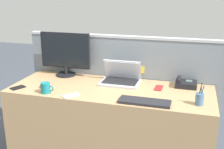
{
  "coord_description": "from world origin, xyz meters",
  "views": [
    {
      "loc": [
        0.7,
        -2.38,
        1.66
      ],
      "look_at": [
        0.0,
        0.05,
        0.87
      ],
      "focal_mm": 45.87,
      "sensor_mm": 36.0,
      "label": 1
    }
  ],
  "objects_px": {
    "pen_cup": "(200,99)",
    "cell_phone_black_slab": "(18,88)",
    "computer_mouse_right_hand": "(44,85)",
    "desktop_monitor": "(65,53)",
    "cell_phone_white_slab": "(71,95)",
    "coffee_mug": "(46,88)",
    "keyboard_main": "(145,102)",
    "laptop": "(121,78)",
    "cell_phone_red_case": "(159,88)",
    "desk_phone": "(185,84)"
  },
  "relations": [
    {
      "from": "desktop_monitor",
      "to": "cell_phone_black_slab",
      "type": "height_order",
      "value": "desktop_monitor"
    },
    {
      "from": "keyboard_main",
      "to": "cell_phone_red_case",
      "type": "bearing_deg",
      "value": 79.84
    },
    {
      "from": "desktop_monitor",
      "to": "keyboard_main",
      "type": "xyz_separation_m",
      "value": [
        0.93,
        -0.52,
        -0.23
      ]
    },
    {
      "from": "laptop",
      "to": "cell_phone_black_slab",
      "type": "bearing_deg",
      "value": -154.57
    },
    {
      "from": "keyboard_main",
      "to": "pen_cup",
      "type": "relative_size",
      "value": 2.25
    },
    {
      "from": "laptop",
      "to": "computer_mouse_right_hand",
      "type": "distance_m",
      "value": 0.74
    },
    {
      "from": "desk_phone",
      "to": "cell_phone_red_case",
      "type": "height_order",
      "value": "desk_phone"
    },
    {
      "from": "desktop_monitor",
      "to": "computer_mouse_right_hand",
      "type": "height_order",
      "value": "desktop_monitor"
    },
    {
      "from": "desk_phone",
      "to": "keyboard_main",
      "type": "height_order",
      "value": "desk_phone"
    },
    {
      "from": "cell_phone_black_slab",
      "to": "coffee_mug",
      "type": "height_order",
      "value": "coffee_mug"
    },
    {
      "from": "coffee_mug",
      "to": "laptop",
      "type": "bearing_deg",
      "value": 39.04
    },
    {
      "from": "desktop_monitor",
      "to": "pen_cup",
      "type": "xyz_separation_m",
      "value": [
        1.35,
        -0.43,
        -0.19
      ]
    },
    {
      "from": "cell_phone_black_slab",
      "to": "coffee_mug",
      "type": "bearing_deg",
      "value": 21.03
    },
    {
      "from": "cell_phone_white_slab",
      "to": "coffee_mug",
      "type": "xyz_separation_m",
      "value": [
        -0.24,
        0.01,
        0.04
      ]
    },
    {
      "from": "laptop",
      "to": "pen_cup",
      "type": "bearing_deg",
      "value": -25.85
    },
    {
      "from": "desk_phone",
      "to": "cell_phone_red_case",
      "type": "distance_m",
      "value": 0.26
    },
    {
      "from": "computer_mouse_right_hand",
      "to": "desktop_monitor",
      "type": "bearing_deg",
      "value": 70.85
    },
    {
      "from": "keyboard_main",
      "to": "computer_mouse_right_hand",
      "type": "bearing_deg",
      "value": 173.26
    },
    {
      "from": "cell_phone_red_case",
      "to": "cell_phone_white_slab",
      "type": "xyz_separation_m",
      "value": [
        -0.7,
        -0.4,
        0.0
      ]
    },
    {
      "from": "cell_phone_red_case",
      "to": "coffee_mug",
      "type": "height_order",
      "value": "coffee_mug"
    },
    {
      "from": "computer_mouse_right_hand",
      "to": "cell_phone_red_case",
      "type": "bearing_deg",
      "value": 1.3
    },
    {
      "from": "cell_phone_white_slab",
      "to": "coffee_mug",
      "type": "relative_size",
      "value": 1.22
    },
    {
      "from": "coffee_mug",
      "to": "cell_phone_black_slab",
      "type": "bearing_deg",
      "value": 172.63
    },
    {
      "from": "desk_phone",
      "to": "keyboard_main",
      "type": "bearing_deg",
      "value": -121.15
    },
    {
      "from": "keyboard_main",
      "to": "coffee_mug",
      "type": "relative_size",
      "value": 3.47
    },
    {
      "from": "cell_phone_white_slab",
      "to": "computer_mouse_right_hand",
      "type": "bearing_deg",
      "value": -163.1
    },
    {
      "from": "pen_cup",
      "to": "cell_phone_black_slab",
      "type": "xyz_separation_m",
      "value": [
        -1.62,
        -0.06,
        -0.05
      ]
    },
    {
      "from": "computer_mouse_right_hand",
      "to": "cell_phone_red_case",
      "type": "xyz_separation_m",
      "value": [
        1.04,
        0.26,
        -0.01
      ]
    },
    {
      "from": "coffee_mug",
      "to": "computer_mouse_right_hand",
      "type": "bearing_deg",
      "value": 126.33
    },
    {
      "from": "laptop",
      "to": "pen_cup",
      "type": "height_order",
      "value": "laptop"
    },
    {
      "from": "cell_phone_red_case",
      "to": "coffee_mug",
      "type": "bearing_deg",
      "value": -155.01
    },
    {
      "from": "desktop_monitor",
      "to": "computer_mouse_right_hand",
      "type": "relative_size",
      "value": 5.36
    },
    {
      "from": "desk_phone",
      "to": "keyboard_main",
      "type": "xyz_separation_m",
      "value": [
        -0.3,
        -0.5,
        -0.02
      ]
    },
    {
      "from": "cell_phone_white_slab",
      "to": "coffee_mug",
      "type": "bearing_deg",
      "value": -142.23
    },
    {
      "from": "pen_cup",
      "to": "cell_phone_white_slab",
      "type": "height_order",
      "value": "pen_cup"
    },
    {
      "from": "cell_phone_black_slab",
      "to": "desk_phone",
      "type": "bearing_deg",
      "value": 45.98
    },
    {
      "from": "pen_cup",
      "to": "cell_phone_red_case",
      "type": "relative_size",
      "value": 1.31
    },
    {
      "from": "cell_phone_black_slab",
      "to": "coffee_mug",
      "type": "xyz_separation_m",
      "value": [
        0.31,
        -0.04,
        0.04
      ]
    },
    {
      "from": "cell_phone_white_slab",
      "to": "cell_phone_black_slab",
      "type": "relative_size",
      "value": 1.14
    },
    {
      "from": "desktop_monitor",
      "to": "laptop",
      "type": "relative_size",
      "value": 1.45
    },
    {
      "from": "laptop",
      "to": "cell_phone_black_slab",
      "type": "relative_size",
      "value": 2.86
    },
    {
      "from": "desk_phone",
      "to": "cell_phone_white_slab",
      "type": "relative_size",
      "value": 1.33
    },
    {
      "from": "desk_phone",
      "to": "computer_mouse_right_hand",
      "type": "relative_size",
      "value": 1.95
    },
    {
      "from": "computer_mouse_right_hand",
      "to": "pen_cup",
      "type": "bearing_deg",
      "value": -14.02
    },
    {
      "from": "pen_cup",
      "to": "computer_mouse_right_hand",
      "type": "bearing_deg",
      "value": 178.74
    },
    {
      "from": "cell_phone_black_slab",
      "to": "cell_phone_red_case",
      "type": "bearing_deg",
      "value": 44.05
    },
    {
      "from": "cell_phone_black_slab",
      "to": "laptop",
      "type": "bearing_deg",
      "value": 53.83
    },
    {
      "from": "keyboard_main",
      "to": "cell_phone_white_slab",
      "type": "height_order",
      "value": "keyboard_main"
    },
    {
      "from": "desk_phone",
      "to": "desktop_monitor",
      "type": "bearing_deg",
      "value": 178.92
    },
    {
      "from": "keyboard_main",
      "to": "cell_phone_black_slab",
      "type": "xyz_separation_m",
      "value": [
        -1.19,
        0.02,
        -0.01
      ]
    }
  ]
}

